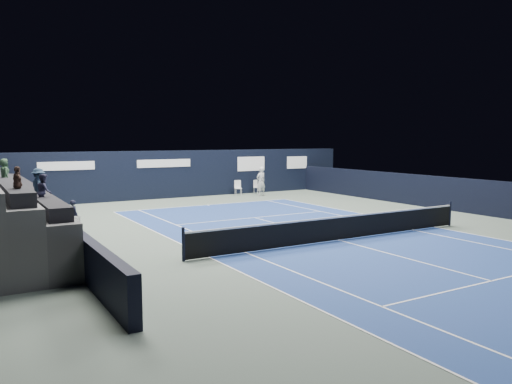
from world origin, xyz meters
TOP-DOWN VIEW (x-y plane):
  - ground at (0.00, 2.00)m, footprint 48.00×48.00m
  - court_surface at (0.00, 0.00)m, footprint 10.97×23.77m
  - enclosure_wall_right at (10.50, 6.00)m, footprint 0.30×22.00m
  - folding_chair_back_a at (4.07, 15.55)m, footprint 0.56×0.55m
  - folding_chair_back_b at (5.64, 15.66)m, footprint 0.55×0.54m
  - line_judge_chair at (-8.66, 5.41)m, footprint 0.49×0.49m
  - line_judge at (-8.32, 7.42)m, footprint 0.46×0.56m
  - court_markings at (0.00, 0.00)m, footprint 11.03×23.83m
  - tennis_net at (0.00, 0.00)m, footprint 12.90×0.10m
  - back_sponsor_wall at (0.01, 16.50)m, footprint 26.00×0.63m
  - side_barrier_left at (-9.50, 5.97)m, footprint 0.33×22.00m
  - tennis_player at (5.23, 14.38)m, footprint 0.80×0.91m

SIDE VIEW (x-z plane):
  - ground at x=0.00m, z-range 0.00..0.00m
  - court_surface at x=0.00m, z-range 0.00..0.01m
  - court_markings at x=0.00m, z-range 0.01..0.01m
  - line_judge_chair at x=-8.66m, z-range 0.06..0.96m
  - tennis_net at x=0.00m, z-range -0.04..1.06m
  - folding_chair_back_b at x=5.64m, z-range 0.07..1.04m
  - folding_chair_back_a at x=4.07m, z-range 0.07..1.10m
  - side_barrier_left at x=-9.50m, z-range 0.00..1.20m
  - line_judge at x=-8.32m, z-range 0.00..1.31m
  - enclosure_wall_right at x=10.50m, z-range 0.00..1.80m
  - tennis_player at x=5.23m, z-range 0.00..1.99m
  - back_sponsor_wall at x=0.01m, z-range 0.00..3.10m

